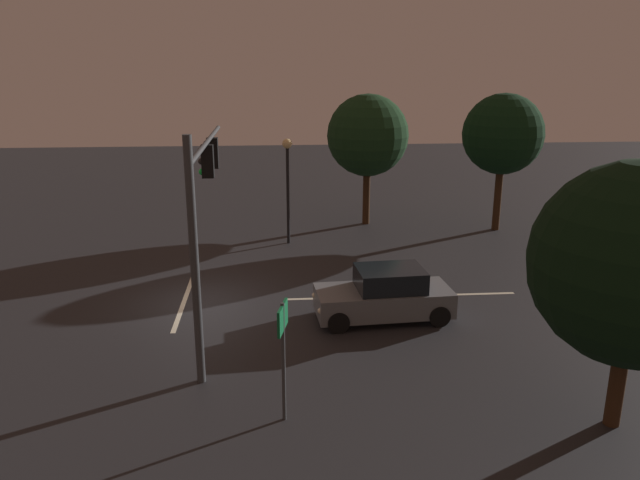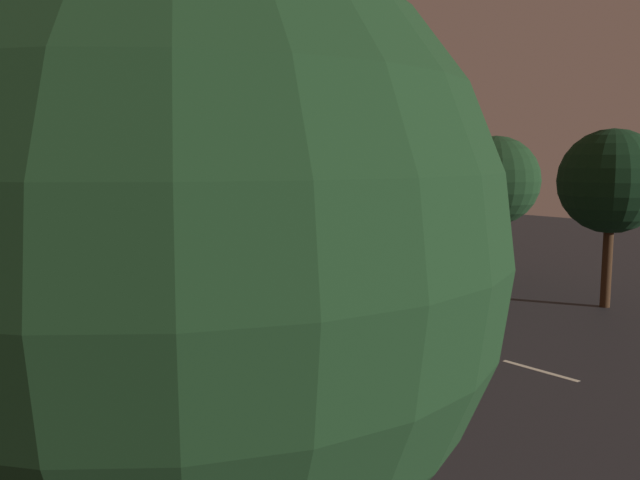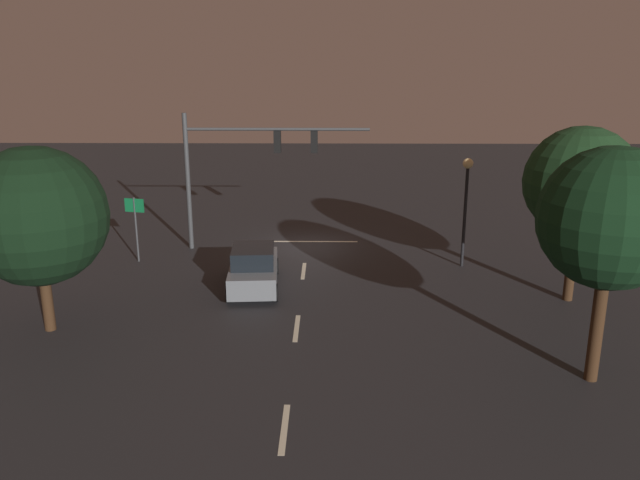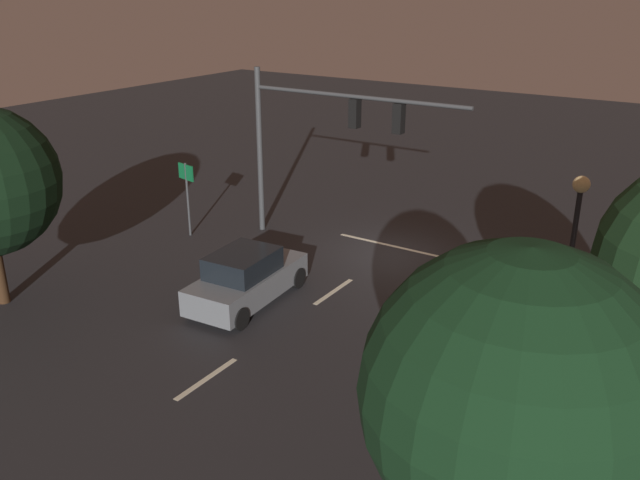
{
  "view_description": "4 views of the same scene",
  "coord_description": "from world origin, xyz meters",
  "px_view_note": "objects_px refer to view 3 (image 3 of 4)",
  "views": [
    {
      "loc": [
        20.04,
        2.61,
        8.06
      ],
      "look_at": [
        -0.36,
        4.16,
        2.03
      ],
      "focal_mm": 34.6,
      "sensor_mm": 36.0,
      "label": 1
    },
    {
      "loc": [
        15.11,
        25.24,
        5.58
      ],
      "look_at": [
        -1.06,
        5.72,
        2.35
      ],
      "focal_mm": 37.25,
      "sensor_mm": 36.0,
      "label": 2
    },
    {
      "loc": [
        -1.05,
        29.42,
        8.57
      ],
      "look_at": [
        -0.7,
        3.96,
        1.37
      ],
      "focal_mm": 35.27,
      "sensor_mm": 36.0,
      "label": 3
    },
    {
      "loc": [
        -10.16,
        20.35,
        9.27
      ],
      "look_at": [
        0.84,
        3.51,
        1.45
      ],
      "focal_mm": 37.2,
      "sensor_mm": 36.0,
      "label": 4
    }
  ],
  "objects_px": {
    "street_lamp_left_kerb": "(466,191)",
    "tree_left_near": "(611,219)",
    "car_approaching": "(254,268)",
    "route_sign": "(135,216)",
    "traffic_signal_assembly": "(247,156)",
    "tree_left_far": "(580,183)",
    "tree_right_near": "(37,217)"
  },
  "relations": [
    {
      "from": "street_lamp_left_kerb",
      "to": "tree_left_near",
      "type": "height_order",
      "value": "tree_left_near"
    },
    {
      "from": "car_approaching",
      "to": "street_lamp_left_kerb",
      "type": "relative_size",
      "value": 0.94
    },
    {
      "from": "route_sign",
      "to": "tree_left_near",
      "type": "relative_size",
      "value": 0.44
    },
    {
      "from": "traffic_signal_assembly",
      "to": "tree_left_near",
      "type": "relative_size",
      "value": 1.3
    },
    {
      "from": "car_approaching",
      "to": "street_lamp_left_kerb",
      "type": "bearing_deg",
      "value": -162.0
    },
    {
      "from": "route_sign",
      "to": "tree_left_near",
      "type": "distance_m",
      "value": 19.29
    },
    {
      "from": "tree_left_near",
      "to": "tree_left_far",
      "type": "relative_size",
      "value": 1.01
    },
    {
      "from": "tree_left_far",
      "to": "street_lamp_left_kerb",
      "type": "bearing_deg",
      "value": -51.94
    },
    {
      "from": "traffic_signal_assembly",
      "to": "street_lamp_left_kerb",
      "type": "bearing_deg",
      "value": 164.78
    },
    {
      "from": "tree_left_near",
      "to": "traffic_signal_assembly",
      "type": "bearing_deg",
      "value": -48.98
    },
    {
      "from": "route_sign",
      "to": "car_approaching",
      "type": "bearing_deg",
      "value": 149.1
    },
    {
      "from": "traffic_signal_assembly",
      "to": "route_sign",
      "type": "xyz_separation_m",
      "value": [
        4.73,
        2.13,
        -2.33
      ]
    },
    {
      "from": "street_lamp_left_kerb",
      "to": "tree_left_near",
      "type": "relative_size",
      "value": 0.72
    },
    {
      "from": "car_approaching",
      "to": "tree_left_near",
      "type": "relative_size",
      "value": 0.68
    },
    {
      "from": "tree_left_far",
      "to": "route_sign",
      "type": "bearing_deg",
      "value": -14.43
    },
    {
      "from": "street_lamp_left_kerb",
      "to": "traffic_signal_assembly",
      "type": "bearing_deg",
      "value": -15.22
    },
    {
      "from": "car_approaching",
      "to": "tree_left_far",
      "type": "height_order",
      "value": "tree_left_far"
    },
    {
      "from": "traffic_signal_assembly",
      "to": "car_approaching",
      "type": "bearing_deg",
      "value": 98.75
    },
    {
      "from": "street_lamp_left_kerb",
      "to": "car_approaching",
      "type": "bearing_deg",
      "value": 18.0
    },
    {
      "from": "car_approaching",
      "to": "tree_right_near",
      "type": "xyz_separation_m",
      "value": [
        6.32,
        4.16,
        3.08
      ]
    },
    {
      "from": "route_sign",
      "to": "tree_left_far",
      "type": "distance_m",
      "value": 18.19
    },
    {
      "from": "traffic_signal_assembly",
      "to": "street_lamp_left_kerb",
      "type": "height_order",
      "value": "traffic_signal_assembly"
    },
    {
      "from": "route_sign",
      "to": "tree_left_near",
      "type": "height_order",
      "value": "tree_left_near"
    },
    {
      "from": "car_approaching",
      "to": "route_sign",
      "type": "distance_m",
      "value": 6.61
    },
    {
      "from": "tree_left_near",
      "to": "tree_right_near",
      "type": "xyz_separation_m",
      "value": [
        16.62,
        -3.19,
        -0.76
      ]
    },
    {
      "from": "route_sign",
      "to": "tree_right_near",
      "type": "relative_size",
      "value": 0.48
    },
    {
      "from": "car_approaching",
      "to": "traffic_signal_assembly",
      "type": "bearing_deg",
      "value": -81.25
    },
    {
      "from": "tree_left_near",
      "to": "tree_right_near",
      "type": "height_order",
      "value": "tree_left_near"
    },
    {
      "from": "street_lamp_left_kerb",
      "to": "tree_left_near",
      "type": "distance_m",
      "value": 10.39
    },
    {
      "from": "car_approaching",
      "to": "tree_left_near",
      "type": "bearing_deg",
      "value": 144.5
    },
    {
      "from": "car_approaching",
      "to": "route_sign",
      "type": "xyz_separation_m",
      "value": [
        5.57,
        -3.33,
        1.3
      ]
    },
    {
      "from": "tree_left_near",
      "to": "route_sign",
      "type": "bearing_deg",
      "value": -33.94
    }
  ]
}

